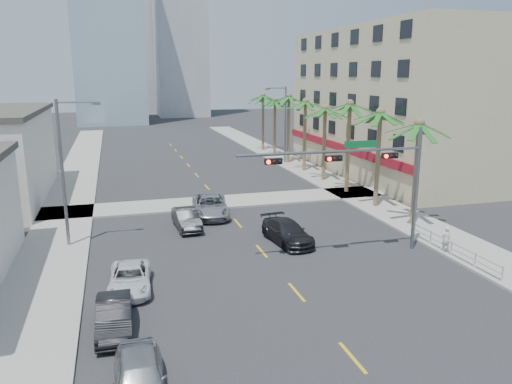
% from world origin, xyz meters
% --- Properties ---
extents(ground, '(260.00, 260.00, 0.00)m').
position_xyz_m(ground, '(0.00, 0.00, 0.00)').
color(ground, '#262628').
rests_on(ground, ground).
extents(sidewalk_right, '(4.00, 120.00, 0.15)m').
position_xyz_m(sidewalk_right, '(12.00, 20.00, 0.07)').
color(sidewalk_right, gray).
rests_on(sidewalk_right, ground).
extents(sidewalk_left, '(4.00, 120.00, 0.15)m').
position_xyz_m(sidewalk_left, '(-12.00, 20.00, 0.07)').
color(sidewalk_left, gray).
rests_on(sidewalk_left, ground).
extents(sidewalk_cross, '(80.00, 4.00, 0.15)m').
position_xyz_m(sidewalk_cross, '(0.00, 22.00, 0.07)').
color(sidewalk_cross, gray).
rests_on(sidewalk_cross, ground).
extents(building_right, '(15.25, 28.00, 15.00)m').
position_xyz_m(building_right, '(21.99, 30.00, 7.50)').
color(building_right, '#C7B68C').
rests_on(building_right, ground).
extents(tower_far_left, '(14.00, 14.00, 48.00)m').
position_xyz_m(tower_far_left, '(-8.00, 95.00, 24.00)').
color(tower_far_left, '#99B2C6').
rests_on(tower_far_left, ground).
extents(tower_far_center, '(16.00, 16.00, 42.00)m').
position_xyz_m(tower_far_center, '(-3.00, 125.00, 21.00)').
color(tower_far_center, '#ADADB2').
rests_on(tower_far_center, ground).
extents(traffic_signal_mast, '(11.12, 0.54, 7.20)m').
position_xyz_m(traffic_signal_mast, '(5.78, 7.95, 5.06)').
color(traffic_signal_mast, slate).
rests_on(traffic_signal_mast, ground).
extents(palm_tree_0, '(4.80, 4.80, 7.80)m').
position_xyz_m(palm_tree_0, '(11.60, 12.00, 7.08)').
color(palm_tree_0, brown).
rests_on(palm_tree_0, ground).
extents(palm_tree_1, '(4.80, 4.80, 8.16)m').
position_xyz_m(palm_tree_1, '(11.60, 17.20, 7.43)').
color(palm_tree_1, brown).
rests_on(palm_tree_1, ground).
extents(palm_tree_2, '(4.80, 4.80, 8.52)m').
position_xyz_m(palm_tree_2, '(11.60, 22.40, 7.78)').
color(palm_tree_2, brown).
rests_on(palm_tree_2, ground).
extents(palm_tree_3, '(4.80, 4.80, 7.80)m').
position_xyz_m(palm_tree_3, '(11.60, 27.60, 7.08)').
color(palm_tree_3, brown).
rests_on(palm_tree_3, ground).
extents(palm_tree_4, '(4.80, 4.80, 8.16)m').
position_xyz_m(palm_tree_4, '(11.60, 32.80, 7.43)').
color(palm_tree_4, brown).
rests_on(palm_tree_4, ground).
extents(palm_tree_5, '(4.80, 4.80, 8.52)m').
position_xyz_m(palm_tree_5, '(11.60, 38.00, 7.78)').
color(palm_tree_5, brown).
rests_on(palm_tree_5, ground).
extents(palm_tree_6, '(4.80, 4.80, 7.80)m').
position_xyz_m(palm_tree_6, '(11.60, 43.20, 7.08)').
color(palm_tree_6, brown).
rests_on(palm_tree_6, ground).
extents(palm_tree_7, '(4.80, 4.80, 8.16)m').
position_xyz_m(palm_tree_7, '(11.60, 48.40, 7.43)').
color(palm_tree_7, brown).
rests_on(palm_tree_7, ground).
extents(streetlight_left, '(2.55, 0.25, 9.00)m').
position_xyz_m(streetlight_left, '(-11.00, 14.00, 5.06)').
color(streetlight_left, slate).
rests_on(streetlight_left, ground).
extents(streetlight_right, '(2.55, 0.25, 9.00)m').
position_xyz_m(streetlight_right, '(11.00, 38.00, 5.06)').
color(streetlight_right, slate).
rests_on(streetlight_right, ground).
extents(guardrail, '(0.08, 8.08, 1.00)m').
position_xyz_m(guardrail, '(10.30, 6.00, 0.67)').
color(guardrail, silver).
rests_on(guardrail, ground).
extents(car_parked_near, '(1.71, 4.20, 1.43)m').
position_xyz_m(car_parked_near, '(-7.80, -2.19, 0.71)').
color(car_parked_near, '#ACACB0').
rests_on(car_parked_near, ground).
extents(car_parked_mid, '(1.49, 4.08, 1.34)m').
position_xyz_m(car_parked_mid, '(-8.58, 2.54, 0.67)').
color(car_parked_mid, black).
rests_on(car_parked_mid, ground).
extents(car_parked_far, '(2.31, 4.46, 1.20)m').
position_xyz_m(car_parked_far, '(-7.80, 6.51, 0.60)').
color(car_parked_far, white).
rests_on(car_parked_far, ground).
extents(car_lane_left, '(1.67, 4.26, 1.38)m').
position_xyz_m(car_lane_left, '(-3.68, 15.78, 0.69)').
color(car_lane_left, black).
rests_on(car_lane_left, ground).
extents(car_lane_center, '(3.19, 5.79, 1.53)m').
position_xyz_m(car_lane_center, '(-1.50, 18.45, 0.77)').
color(car_lane_center, '#AFAFB3').
rests_on(car_lane_center, ground).
extents(car_lane_right, '(2.53, 5.01, 1.40)m').
position_xyz_m(car_lane_right, '(2.00, 11.09, 0.70)').
color(car_lane_right, black).
rests_on(car_lane_right, ground).
extents(pedestrian, '(0.59, 0.41, 1.55)m').
position_xyz_m(pedestrian, '(10.30, 6.57, 0.92)').
color(pedestrian, silver).
rests_on(pedestrian, sidewalk_right).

